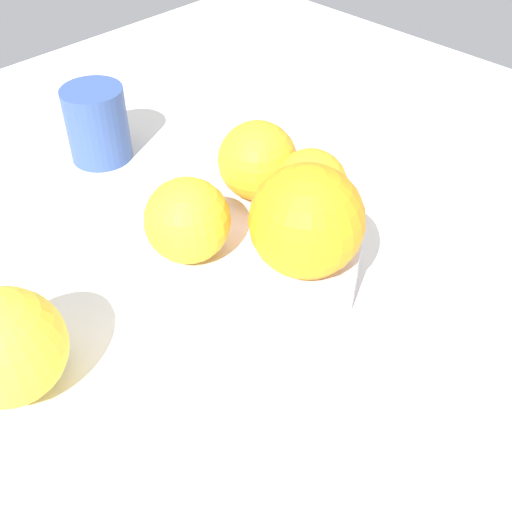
# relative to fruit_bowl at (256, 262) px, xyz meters

# --- Properties ---
(ground_plane) EXTENTS (1.10, 1.10, 0.02)m
(ground_plane) POSITION_rel_fruit_bowl_xyz_m (0.00, 0.00, -0.04)
(ground_plane) COLOR silver
(fruit_bowl) EXTENTS (0.17, 0.17, 0.06)m
(fruit_bowl) POSITION_rel_fruit_bowl_xyz_m (0.00, 0.00, 0.00)
(fruit_bowl) COLOR silver
(fruit_bowl) RESTS_ON ground_plane
(orange_in_bowl_0) EXTENTS (0.07, 0.07, 0.07)m
(orange_in_bowl_0) POSITION_rel_fruit_bowl_xyz_m (0.02, 0.05, 0.06)
(orange_in_bowl_0) COLOR yellow
(orange_in_bowl_0) RESTS_ON fruit_bowl
(orange_in_bowl_1) EXTENTS (0.07, 0.07, 0.07)m
(orange_in_bowl_1) POSITION_rel_fruit_bowl_xyz_m (0.04, -0.04, 0.06)
(orange_in_bowl_1) COLOR #F9A823
(orange_in_bowl_1) RESTS_ON fruit_bowl
(orange_in_bowl_2) EXTENTS (0.06, 0.06, 0.06)m
(orange_in_bowl_2) POSITION_rel_fruit_bowl_xyz_m (-0.01, -0.05, 0.06)
(orange_in_bowl_2) COLOR #F9A823
(orange_in_bowl_2) RESTS_ON fruit_bowl
(orange_in_bowl_3) EXTENTS (0.09, 0.09, 0.09)m
(orange_in_bowl_3) POSITION_rel_fruit_bowl_xyz_m (-0.05, -0.00, 0.07)
(orange_in_bowl_3) COLOR orange
(orange_in_bowl_3) RESTS_ON fruit_bowl
(orange_loose_0) EXTENTS (0.09, 0.09, 0.09)m
(orange_loose_0) POSITION_rel_fruit_bowl_xyz_m (0.05, 0.20, 0.02)
(orange_loose_0) COLOR yellow
(orange_loose_0) RESTS_ON ground_plane
(ceramic_cup) EXTENTS (0.07, 0.07, 0.08)m
(ceramic_cup) POSITION_rel_fruit_bowl_xyz_m (0.27, -0.03, 0.01)
(ceramic_cup) COLOR #334C8C
(ceramic_cup) RESTS_ON ground_plane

